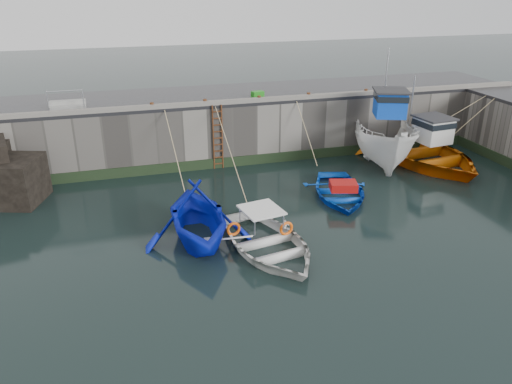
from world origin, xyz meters
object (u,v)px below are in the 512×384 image
object	(u,v)px
bollard_b	(205,102)
bollard_d	(309,95)
bollard_a	(152,105)
boat_near_white	(198,239)
boat_near_navy	(339,196)
boat_far_white	(384,139)
bollard_e	(366,92)
bollard_c	(259,99)
ladder	(218,138)
boat_far_orange	(422,152)
boat_near_blue	(268,250)
fish_crate	(258,94)

from	to	relation	value
bollard_b	bollard_d	world-z (taller)	same
bollard_a	bollard_d	distance (m)	7.80
boat_near_white	boat_near_navy	bearing A→B (deg)	18.90
boat_near_navy	boat_far_white	size ratio (longest dim) A/B	0.56
bollard_e	bollard_c	bearing A→B (deg)	180.00
boat_near_white	bollard_a	size ratio (longest dim) A/B	17.20
ladder	bollard_c	bearing A→B (deg)	8.67
boat_far_orange	bollard_a	distance (m)	13.75
boat_far_orange	bollard_a	world-z (taller)	boat_far_orange
bollard_c	boat_far_white	bearing A→B (deg)	-14.98
boat_near_blue	ladder	bearing A→B (deg)	79.28
bollard_e	boat_near_blue	bearing A→B (deg)	-132.64
bollard_b	bollard_c	xyz separation A→B (m)	(2.70, 0.00, 0.00)
ladder	boat_far_orange	xyz separation A→B (m)	(10.27, -1.92, -1.08)
boat_far_white	boat_near_white	bearing A→B (deg)	-131.28
ladder	fish_crate	world-z (taller)	fish_crate
boat_near_navy	boat_far_white	xyz separation A→B (m)	(4.06, 3.51, 1.21)
boat_near_navy	bollard_e	world-z (taller)	bollard_e
boat_near_navy	fish_crate	xyz separation A→B (m)	(-1.94, 6.01, 3.32)
boat_near_white	boat_far_white	world-z (taller)	boat_far_white
bollard_b	boat_far_orange	bearing A→B (deg)	-11.84
bollard_a	bollard_c	bearing A→B (deg)	0.00
boat_near_navy	boat_far_white	world-z (taller)	boat_far_white
bollard_a	boat_far_orange	bearing A→B (deg)	-9.66
ladder	bollard_d	distance (m)	5.11
boat_near_white	boat_near_navy	world-z (taller)	boat_near_white
boat_near_blue	bollard_d	xyz separation A→B (m)	(4.89, 8.79, 3.30)
ladder	bollard_c	size ratio (longest dim) A/B	11.43
boat_far_white	bollard_d	distance (m)	4.46
boat_near_white	bollard_d	bearing A→B (deg)	46.59
boat_near_navy	bollard_a	bearing A→B (deg)	160.15
bollard_a	bollard_b	world-z (taller)	same
boat_near_white	bollard_e	world-z (taller)	bollard_e
boat_far_white	bollard_a	bearing A→B (deg)	-167.68
boat_near_navy	bollard_a	xyz separation A→B (m)	(-7.31, 5.16, 3.30)
bollard_c	ladder	bearing A→B (deg)	-171.33
boat_near_navy	bollard_d	xyz separation A→B (m)	(0.49, 5.16, 3.30)
boat_near_blue	bollard_c	distance (m)	9.66
boat_near_blue	bollard_d	bearing A→B (deg)	50.78
bollard_d	bollard_e	xyz separation A→B (m)	(3.20, 0.00, 0.00)
fish_crate	bollard_d	xyz separation A→B (m)	(2.43, -0.85, -0.02)
fish_crate	boat_near_blue	bearing A→B (deg)	-118.23
boat_near_blue	boat_far_white	size ratio (longest dim) A/B	0.64
ladder	boat_far_orange	size ratio (longest dim) A/B	0.39
boat_near_blue	fish_crate	distance (m)	10.48
bollard_a	bollard_c	xyz separation A→B (m)	(5.20, 0.00, 0.00)
boat_far_white	bollard_c	world-z (taller)	boat_far_white
boat_near_navy	boat_far_orange	bearing A→B (deg)	41.37
bollard_b	boat_near_navy	bearing A→B (deg)	-47.03
bollard_c	bollard_a	bearing A→B (deg)	180.00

